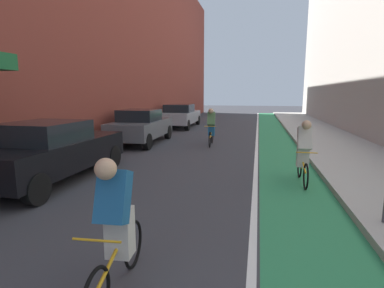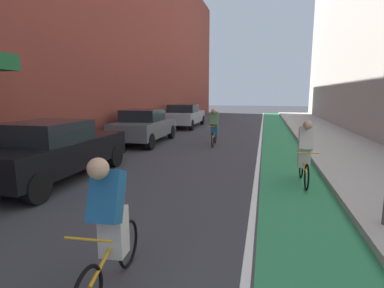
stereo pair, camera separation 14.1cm
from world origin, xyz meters
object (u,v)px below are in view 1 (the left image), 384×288
Objects in this scene: cyclist_mid at (304,151)px; parked_sedan_silver at (180,115)px; parked_sedan_gray at (141,126)px; cyclist_trailing at (211,126)px; parked_sedan_black at (51,151)px; cyclist_lead at (116,221)px.

parked_sedan_silver is at bearing 118.03° from cyclist_mid.
parked_sedan_gray is 2.49× the size of cyclist_trailing.
cyclist_trailing is (3.16, 0.11, 0.06)m from parked_sedan_gray.
parked_sedan_black is 6.35m from cyclist_mid.
cyclist_lead is (3.65, -3.67, 0.06)m from parked_sedan_black.
cyclist_lead reaches higher than parked_sedan_silver.
parked_sedan_gray is at bearing 89.99° from parked_sedan_black.
parked_sedan_black and parked_sedan_silver have the same top height.
parked_sedan_black is 6.05m from parked_sedan_gray.
parked_sedan_silver is at bearing 90.00° from parked_sedan_gray.
cyclist_lead is at bearing -87.19° from cyclist_trailing.
parked_sedan_black is 0.91× the size of parked_sedan_silver.
parked_sedan_silver is 2.81× the size of cyclist_trailing.
cyclist_mid is at bearing -58.35° from cyclist_trailing.
cyclist_lead is at bearing -45.20° from parked_sedan_black.
cyclist_lead is at bearing -77.59° from parked_sedan_silver.
parked_sedan_black is 5.18m from cyclist_lead.
cyclist_mid is 5.87m from cyclist_trailing.
cyclist_trailing is (3.17, 6.17, 0.06)m from parked_sedan_black.
cyclist_trailing is (3.16, -6.73, 0.06)m from parked_sedan_silver.
parked_sedan_black is 1.02× the size of parked_sedan_gray.
cyclist_mid is at bearing -61.97° from parked_sedan_silver.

